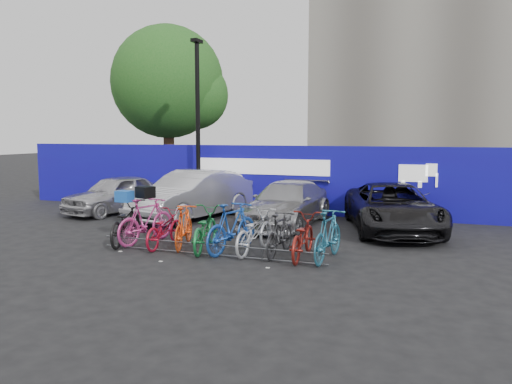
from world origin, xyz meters
The scene contains 21 objects.
ground centered at (0.00, 0.00, 0.00)m, with size 100.00×100.00×0.00m, color black.
hoarding centered at (0.01, 6.00, 1.20)m, with size 22.00×0.18×2.40m.
tree centered at (-6.77, 10.06, 5.07)m, with size 5.40×5.20×7.80m.
lamppost centered at (-3.20, 5.40, 3.27)m, with size 0.25×0.50×6.11m.
bike_rack centered at (0.00, -0.60, 0.16)m, with size 5.60×0.03×0.30m.
car_0 centered at (-5.82, 4.11, 0.68)m, with size 1.60×3.98×1.35m, color #B6B5BA.
car_1 centered at (-2.66, 3.88, 0.80)m, with size 1.70×4.87×1.61m, color #BCBCC1.
car_2 centered at (0.58, 3.84, 0.66)m, with size 1.86×4.57×1.33m, color #9B9BA0.
car_3 centered at (3.74, 3.92, 0.69)m, with size 2.28×4.95×1.38m, color black.
bike_0 centered at (-2.59, -0.10, 0.54)m, with size 0.72×2.06×1.08m, color black.
bike_1 centered at (-2.10, 0.10, 0.59)m, with size 0.56×1.97×1.18m, color #C63987.
bike_2 centered at (-1.45, -0.10, 0.47)m, with size 0.62×1.77×0.93m, color #A80F28.
bike_3 centered at (-0.95, 0.00, 0.53)m, with size 0.50×1.76×1.06m, color #FF4F15.
bike_4 centered at (-0.34, -0.10, 0.53)m, with size 0.70×2.00×1.05m, color #187535.
bike_5 centered at (0.36, -0.06, 0.60)m, with size 0.56×2.00×1.20m, color #1947A4.
bike_6 centered at (0.87, 0.06, 0.51)m, with size 0.67×1.93×1.01m, color #B8BCC1.
bike_7 centered at (1.53, -0.02, 0.51)m, with size 0.48×1.70×1.02m, color #252628.
bike_8 centered at (2.08, -0.06, 0.50)m, with size 0.67×1.92×1.01m, color maroon.
bike_9 centered at (2.67, -0.06, 0.57)m, with size 0.54×1.90×1.14m, color #23657F.
cargo_crate centered at (-2.59, -0.10, 1.23)m, with size 0.40×0.30×0.29m, color blue.
cargo_topcase centered at (-2.10, 0.10, 1.33)m, with size 0.40×0.36×0.29m, color black.
Camera 1 is at (4.82, -10.84, 2.82)m, focal length 35.00 mm.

